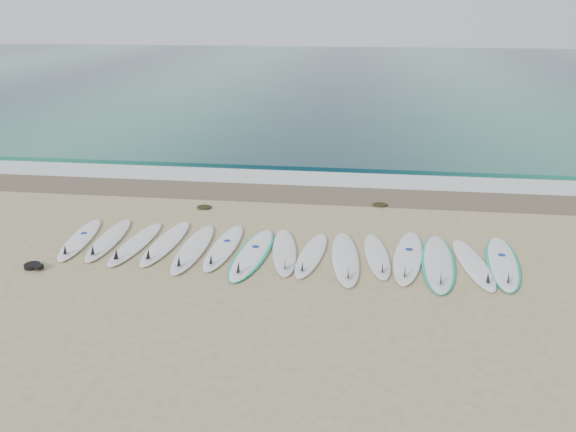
# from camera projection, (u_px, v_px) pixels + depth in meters

# --- Properties ---
(ground) EXTENTS (120.00, 120.00, 0.00)m
(ground) POSITION_uv_depth(u_px,v_px,m) (282.00, 253.00, 12.11)
(ground) COLOR tan
(ocean) EXTENTS (120.00, 55.00, 0.03)m
(ocean) POSITION_uv_depth(u_px,v_px,m) (340.00, 74.00, 42.23)
(ocean) COLOR #19544F
(ocean) RESTS_ON ground
(wet_sand_band) EXTENTS (120.00, 1.80, 0.01)m
(wet_sand_band) POSITION_uv_depth(u_px,v_px,m) (302.00, 193.00, 15.91)
(wet_sand_band) COLOR brown
(wet_sand_band) RESTS_ON ground
(foam_band) EXTENTS (120.00, 1.40, 0.04)m
(foam_band) POSITION_uv_depth(u_px,v_px,m) (307.00, 178.00, 17.20)
(foam_band) COLOR silver
(foam_band) RESTS_ON ground
(wave_crest) EXTENTS (120.00, 1.00, 0.10)m
(wave_crest) POSITION_uv_depth(u_px,v_px,m) (311.00, 164.00, 18.58)
(wave_crest) COLOR #19544F
(wave_crest) RESTS_ON ground
(surfboard_0) EXTENTS (0.81, 2.50, 0.31)m
(surfboard_0) POSITION_uv_depth(u_px,v_px,m) (79.00, 240.00, 12.68)
(surfboard_0) COLOR white
(surfboard_0) RESTS_ON ground
(surfboard_1) EXTENTS (0.65, 2.51, 0.32)m
(surfboard_1) POSITION_uv_depth(u_px,v_px,m) (108.00, 240.00, 12.66)
(surfboard_1) COLOR white
(surfboard_1) RESTS_ON ground
(surfboard_2) EXTENTS (0.70, 2.53, 0.32)m
(surfboard_2) POSITION_uv_depth(u_px,v_px,m) (135.00, 244.00, 12.45)
(surfboard_2) COLOR white
(surfboard_2) RESTS_ON ground
(surfboard_3) EXTENTS (0.69, 2.60, 0.33)m
(surfboard_3) POSITION_uv_depth(u_px,v_px,m) (165.00, 243.00, 12.47)
(surfboard_3) COLOR white
(surfboard_3) RESTS_ON ground
(surfboard_4) EXTENTS (0.59, 2.68, 0.34)m
(surfboard_4) POSITION_uv_depth(u_px,v_px,m) (192.00, 249.00, 12.19)
(surfboard_4) COLOR white
(surfboard_4) RESTS_ON ground
(surfboard_5) EXTENTS (0.66, 2.57, 0.33)m
(surfboard_5) POSITION_uv_depth(u_px,v_px,m) (223.00, 248.00, 12.26)
(surfboard_5) COLOR white
(surfboard_5) RESTS_ON ground
(surfboard_6) EXTENTS (0.90, 2.80, 0.35)m
(surfboard_6) POSITION_uv_depth(u_px,v_px,m) (252.00, 254.00, 11.96)
(surfboard_6) COLOR white
(surfboard_6) RESTS_ON ground
(surfboard_7) EXTENTS (0.87, 2.52, 0.32)m
(surfboard_7) POSITION_uv_depth(u_px,v_px,m) (284.00, 252.00, 12.05)
(surfboard_7) COLOR silver
(surfboard_7) RESTS_ON ground
(surfboard_8) EXTENTS (0.79, 2.41, 0.30)m
(surfboard_8) POSITION_uv_depth(u_px,v_px,m) (311.00, 255.00, 11.90)
(surfboard_8) COLOR white
(surfboard_8) RESTS_ON ground
(surfboard_9) EXTENTS (0.79, 2.75, 0.35)m
(surfboard_9) POSITION_uv_depth(u_px,v_px,m) (345.00, 259.00, 11.73)
(surfboard_9) COLOR silver
(surfboard_9) RESTS_ON ground
(surfboard_10) EXTENTS (0.71, 2.37, 0.30)m
(surfboard_10) POSITION_uv_depth(u_px,v_px,m) (377.00, 256.00, 11.86)
(surfboard_10) COLOR white
(surfboard_10) RESTS_ON ground
(surfboard_11) EXTENTS (0.96, 2.83, 0.36)m
(surfboard_11) POSITION_uv_depth(u_px,v_px,m) (408.00, 257.00, 11.78)
(surfboard_11) COLOR white
(surfboard_11) RESTS_ON ground
(surfboard_12) EXTENTS (0.92, 2.90, 0.36)m
(surfboard_12) POSITION_uv_depth(u_px,v_px,m) (438.00, 263.00, 11.56)
(surfboard_12) COLOR silver
(surfboard_12) RESTS_ON ground
(surfboard_13) EXTENTS (0.80, 2.53, 0.32)m
(surfboard_13) POSITION_uv_depth(u_px,v_px,m) (474.00, 265.00, 11.48)
(surfboard_13) COLOR white
(surfboard_13) RESTS_ON ground
(surfboard_14) EXTENTS (1.00, 2.79, 0.35)m
(surfboard_14) POSITION_uv_depth(u_px,v_px,m) (503.00, 263.00, 11.56)
(surfboard_14) COLOR white
(surfboard_14) RESTS_ON ground
(seaweed_near) EXTENTS (0.40, 0.31, 0.08)m
(seaweed_near) POSITION_uv_depth(u_px,v_px,m) (204.00, 207.00, 14.74)
(seaweed_near) COLOR black
(seaweed_near) RESTS_ON ground
(seaweed_far) EXTENTS (0.41, 0.32, 0.08)m
(seaweed_far) POSITION_uv_depth(u_px,v_px,m) (380.00, 205.00, 14.92)
(seaweed_far) COLOR black
(seaweed_far) RESTS_ON ground
(leash_coil) EXTENTS (0.46, 0.36, 0.11)m
(leash_coil) POSITION_uv_depth(u_px,v_px,m) (34.00, 266.00, 11.43)
(leash_coil) COLOR black
(leash_coil) RESTS_ON ground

